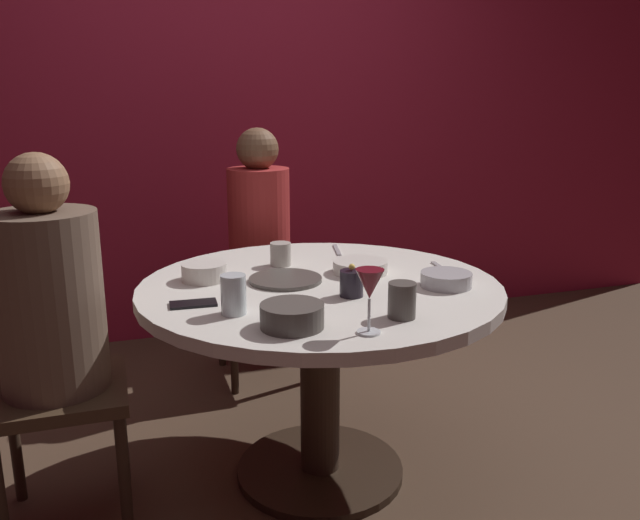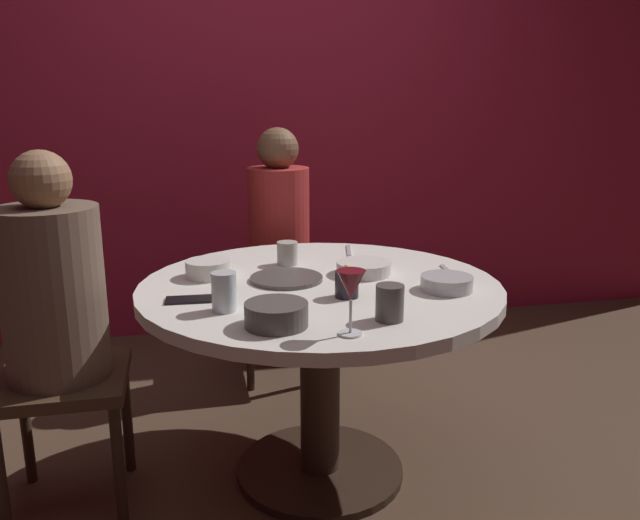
{
  "view_description": "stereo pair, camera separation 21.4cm",
  "coord_description": "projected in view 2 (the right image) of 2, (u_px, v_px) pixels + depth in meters",
  "views": [
    {
      "loc": [
        -0.65,
        -1.97,
        1.33
      ],
      "look_at": [
        0.0,
        0.0,
        0.8
      ],
      "focal_mm": 36.0,
      "sensor_mm": 36.0,
      "label": 1
    },
    {
      "loc": [
        -0.44,
        -2.03,
        1.33
      ],
      "look_at": [
        0.0,
        0.0,
        0.8
      ],
      "focal_mm": 36.0,
      "sensor_mm": 36.0,
      "label": 2
    }
  ],
  "objects": [
    {
      "name": "knife_near_plate",
      "position": [
        449.0,
        272.0,
        2.29
      ],
      "size": [
        0.04,
        0.18,
        0.01
      ],
      "primitive_type": "cube",
      "rotation": [
        0.0,
        0.0,
        -0.11
      ],
      "color": "#B7B7BC",
      "rests_on": "dining_table"
    },
    {
      "name": "back_wall",
      "position": [
        257.0,
        102.0,
        3.56
      ],
      "size": [
        6.0,
        0.1,
        2.6
      ],
      "primitive_type": "cube",
      "color": "maroon",
      "rests_on": "ground"
    },
    {
      "name": "seated_diner_left",
      "position": [
        54.0,
        298.0,
        1.99
      ],
      "size": [
        0.4,
        0.4,
        1.18
      ],
      "rotation": [
        0.0,
        0.0,
        6.28
      ],
      "color": "#3F2D1E",
      "rests_on": "ground"
    },
    {
      "name": "bowl_serving_large",
      "position": [
        447.0,
        283.0,
        2.08
      ],
      "size": [
        0.17,
        0.17,
        0.05
      ],
      "primitive_type": "cylinder",
      "color": "#B7B7BC",
      "rests_on": "dining_table"
    },
    {
      "name": "bowl_small_white",
      "position": [
        208.0,
        269.0,
        2.22
      ],
      "size": [
        0.15,
        0.15,
        0.06
      ],
      "primitive_type": "cylinder",
      "color": "silver",
      "rests_on": "dining_table"
    },
    {
      "name": "cell_phone",
      "position": [
        189.0,
        300.0,
        1.97
      ],
      "size": [
        0.14,
        0.08,
        0.01
      ],
      "primitive_type": "cube",
      "rotation": [
        0.0,
        0.0,
        1.52
      ],
      "color": "black",
      "rests_on": "dining_table"
    },
    {
      "name": "dining_table",
      "position": [
        320.0,
        329.0,
        2.2
      ],
      "size": [
        1.22,
        1.22,
        0.72
      ],
      "color": "silver",
      "rests_on": "ground"
    },
    {
      "name": "ground_plane",
      "position": [
        320.0,
        472.0,
        2.34
      ],
      "size": [
        8.0,
        8.0,
        0.0
      ],
      "primitive_type": "plane",
      "color": "#4C3828"
    },
    {
      "name": "candle_holder",
      "position": [
        347.0,
        284.0,
        2.0
      ],
      "size": [
        0.07,
        0.07,
        0.11
      ],
      "color": "black",
      "rests_on": "dining_table"
    },
    {
      "name": "cup_by_left_diner",
      "position": [
        287.0,
        253.0,
        2.39
      ],
      "size": [
        0.08,
        0.08,
        0.09
      ],
      "primitive_type": "cylinder",
      "color": "#B2ADA3",
      "rests_on": "dining_table"
    },
    {
      "name": "wine_glass",
      "position": [
        351.0,
        288.0,
        1.66
      ],
      "size": [
        0.08,
        0.08,
        0.18
      ],
      "color": "silver",
      "rests_on": "dining_table"
    },
    {
      "name": "cup_by_right_diner",
      "position": [
        224.0,
        292.0,
        1.87
      ],
      "size": [
        0.07,
        0.07,
        0.12
      ],
      "primitive_type": "cylinder",
      "color": "silver",
      "rests_on": "dining_table"
    },
    {
      "name": "dinner_plate",
      "position": [
        286.0,
        278.0,
        2.19
      ],
      "size": [
        0.25,
        0.25,
        0.01
      ],
      "primitive_type": "cylinder",
      "color": "#4C4742",
      "rests_on": "dining_table"
    },
    {
      "name": "seated_diner_back",
      "position": [
        279.0,
        227.0,
        3.02
      ],
      "size": [
        0.4,
        0.4,
        1.2
      ],
      "rotation": [
        0.0,
        0.0,
        4.71
      ],
      "color": "#3F2D1E",
      "rests_on": "ground"
    },
    {
      "name": "fork_near_plate",
      "position": [
        349.0,
        250.0,
        2.6
      ],
      "size": [
        0.06,
        0.18,
        0.01
      ],
      "primitive_type": "cube",
      "rotation": [
        0.0,
        0.0,
        -0.23
      ],
      "color": "#B7B7BC",
      "rests_on": "dining_table"
    },
    {
      "name": "bowl_sauce_side",
      "position": [
        364.0,
        268.0,
        2.26
      ],
      "size": [
        0.19,
        0.19,
        0.05
      ],
      "primitive_type": "cylinder",
      "color": "silver",
      "rests_on": "dining_table"
    },
    {
      "name": "cup_near_candle",
      "position": [
        390.0,
        303.0,
        1.79
      ],
      "size": [
        0.08,
        0.08,
        0.1
      ],
      "primitive_type": "cylinder",
      "color": "#4C4742",
      "rests_on": "dining_table"
    },
    {
      "name": "bowl_salad_center",
      "position": [
        276.0,
        314.0,
        1.75
      ],
      "size": [
        0.18,
        0.18,
        0.07
      ],
      "primitive_type": "cylinder",
      "color": "#4C4742",
      "rests_on": "dining_table"
    }
  ]
}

